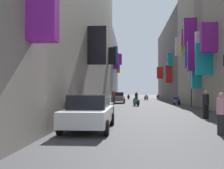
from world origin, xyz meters
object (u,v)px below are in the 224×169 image
scooter_silver (146,98)px  traffic_light_far_corner (191,77)px  scooter_red (158,97)px  pedestrian_near_left (114,97)px  pedestrian_mid_street (206,105)px  parked_car_white (90,111)px  parked_car_silver (97,105)px  scooter_black (129,97)px  parked_car_grey (118,97)px  scooter_green (136,102)px  scooter_blue (176,101)px  pedestrian_near_right (221,114)px  pedestrian_crossing (136,98)px

scooter_silver → traffic_light_far_corner: (3.57, -18.52, 2.70)m
scooter_red → pedestrian_near_left: 23.78m
pedestrian_mid_street → traffic_light_far_corner: 11.70m
parked_car_white → traffic_light_far_corner: size_ratio=0.94×
scooter_red → pedestrian_near_left: pedestrian_near_left is taller
parked_car_silver → pedestrian_near_left: bearing=89.8°
scooter_black → parked_car_silver: bearing=-92.9°
parked_car_grey → scooter_green: (2.36, -6.56, -0.32)m
scooter_blue → pedestrian_near_right: 20.86m
parked_car_silver → pedestrian_near_right: size_ratio=2.70×
scooter_blue → parked_car_white: bearing=-110.4°
pedestrian_near_left → scooter_green: bearing=-45.9°
pedestrian_near_right → traffic_light_far_corner: bearing=80.3°
scooter_black → parked_car_white: bearing=-92.1°
scooter_red → scooter_blue: 22.59m
pedestrian_near_right → pedestrian_mid_street: 5.80m
pedestrian_near_left → pedestrian_mid_street: pedestrian_near_left is taller
parked_car_white → scooter_green: 17.24m
pedestrian_crossing → scooter_blue: bearing=-13.6°
pedestrian_crossing → pedestrian_near_right: pedestrian_near_right is taller
scooter_red → scooter_silver: 8.35m
parked_car_silver → scooter_silver: 29.92m
parked_car_white → scooter_red: bearing=79.8°
scooter_black → pedestrian_mid_street: pedestrian_mid_street is taller
scooter_green → scooter_blue: (4.90, 2.63, 0.00)m
pedestrian_near_right → scooter_blue: bearing=84.4°
scooter_silver → parked_car_white: bearing=-97.7°
parked_car_white → pedestrian_crossing: size_ratio=2.83×
parked_car_silver → scooter_blue: parked_car_silver is taller
parked_car_white → pedestrian_crossing: bearing=83.0°
scooter_blue → pedestrian_near_right: pedestrian_near_right is taller
parked_car_silver → pedestrian_mid_street: (6.69, -0.33, 0.10)m
scooter_green → scooter_black: size_ratio=0.98×
scooter_red → scooter_black: 6.96m
parked_car_silver → pedestrian_crossing: (2.86, 15.89, 0.02)m
scooter_silver → pedestrian_mid_street: pedestrian_mid_street is taller
parked_car_silver → pedestrian_near_left: size_ratio=2.45×
pedestrian_mid_street → scooter_blue: bearing=86.3°
pedestrian_near_right → traffic_light_far_corner: (2.92, 17.01, 2.36)m
pedestrian_near_left → pedestrian_mid_street: 16.58m
pedestrian_mid_street → scooter_silver: bearing=93.3°
parked_car_grey → scooter_silver: parked_car_grey is taller
scooter_blue → scooter_black: size_ratio=1.03×
scooter_blue → scooter_black: 20.28m
scooter_silver → scooter_blue: (2.70, -14.78, 0.00)m
scooter_blue → pedestrian_crossing: pedestrian_crossing is taller
pedestrian_near_right → parked_car_white: bearing=168.7°
scooter_black → pedestrian_near_right: size_ratio=1.16×
parked_car_grey → scooter_blue: bearing=-28.4°
scooter_green → pedestrian_mid_street: 13.04m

